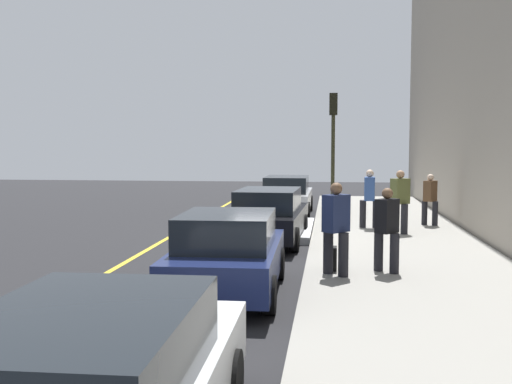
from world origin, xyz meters
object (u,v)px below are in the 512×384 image
Objects in this scene: parked_car_black at (269,216)px; pedestrian_navy_coat at (336,226)px; rolling_suitcase at (331,258)px; pedestrian_blue_coat at (370,197)px; pedestrian_olive_coat at (400,200)px; parked_car_navy at (228,254)px; traffic_light_pole at (333,136)px; parked_car_silver at (287,195)px; pedestrian_brown_coat at (430,198)px; pedestrian_black_coat at (387,227)px.

pedestrian_navy_coat reaches higher than parked_car_black.
rolling_suitcase is (0.46, 0.08, -0.74)m from pedestrian_navy_coat.
pedestrian_olive_coat is at bearing -143.85° from pedestrian_blue_coat.
traffic_light_pole reaches higher than parked_car_navy.
traffic_light_pole is at bearing -11.97° from parked_car_navy.
parked_car_silver is 2.56× the size of pedestrian_navy_coat.
rolling_suitcase is at bearing 157.06° from pedestrian_brown_coat.
pedestrian_navy_coat is (-5.98, 1.91, -0.00)m from pedestrian_olive_coat.
pedestrian_brown_coat is at bearing -31.09° from pedestrian_olive_coat.
parked_car_silver is at bearing 24.96° from traffic_light_pole.
traffic_light_pole reaches higher than rolling_suitcase.
parked_car_black is 1.01× the size of parked_car_silver.
pedestrian_navy_coat is (-11.57, -1.79, 0.37)m from parked_car_silver.
parked_car_black is at bearing 150.14° from traffic_light_pole.
parked_car_navy is at bearing 168.03° from traffic_light_pole.
parked_car_black is 6.84m from parked_car_silver.
parked_car_navy reaches higher than rolling_suitcase.
traffic_light_pole reaches higher than pedestrian_brown_coat.
pedestrian_brown_coat is 0.96× the size of pedestrian_black_coat.
traffic_light_pole is (0.72, 1.14, 1.90)m from pedestrian_blue_coat.
pedestrian_olive_coat reaches higher than pedestrian_navy_coat.
pedestrian_black_coat is 7.73m from traffic_light_pole.
parked_car_navy is at bearing 151.83° from pedestrian_olive_coat.
pedestrian_navy_coat is 0.87m from rolling_suitcase.
rolling_suitcase is (-7.34, 0.04, -2.63)m from traffic_light_pole.
traffic_light_pole is at bearing 0.29° from pedestrian_navy_coat.
pedestrian_olive_coat is at bearing -28.17° from parked_car_navy.
parked_car_navy is 0.90× the size of parked_car_silver.
parked_car_navy is at bearing 151.20° from pedestrian_brown_coat.
traffic_light_pole reaches higher than parked_car_black.
traffic_light_pole reaches higher than pedestrian_olive_coat.
parked_car_navy is 10.43m from pedestrian_brown_coat.
pedestrian_brown_coat is 8.49m from pedestrian_navy_coat.
parked_car_navy is 3.41m from pedestrian_black_coat.
pedestrian_black_coat is at bearing -146.87° from parked_car_black.
pedestrian_black_coat is 5.65m from pedestrian_olive_coat.
parked_car_black is at bearing 128.97° from pedestrian_blue_coat.
pedestrian_brown_coat is 0.89× the size of pedestrian_olive_coat.
traffic_light_pole is (7.80, 0.04, 1.89)m from pedestrian_navy_coat.
pedestrian_blue_coat reaches higher than pedestrian_brown_coat.
parked_car_navy is 12.80m from parked_car_silver.
pedestrian_olive_coat reaches higher than parked_car_navy.
parked_car_navy is at bearing 159.81° from pedestrian_blue_coat.
parked_car_navy is 2.30× the size of pedestrian_navy_coat.
traffic_light_pole is at bearing 57.71° from pedestrian_blue_coat.
pedestrian_black_coat is (1.63, -2.98, 0.31)m from parked_car_navy.
pedestrian_navy_coat is at bearing 111.27° from pedestrian_black_coat.
pedestrian_blue_coat is 0.99× the size of pedestrian_navy_coat.
parked_car_silver is 5.35m from pedestrian_blue_coat.
parked_car_silver is 11.71m from pedestrian_navy_coat.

